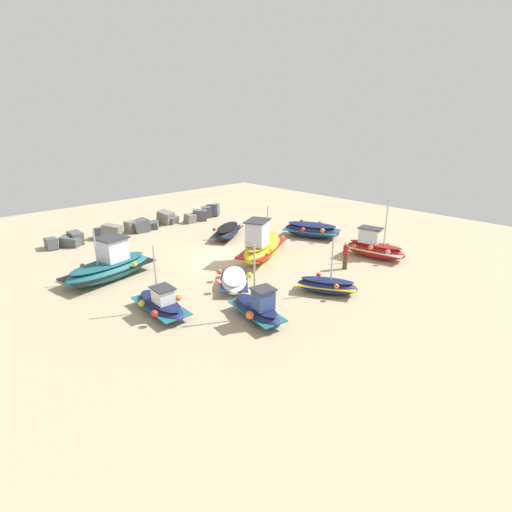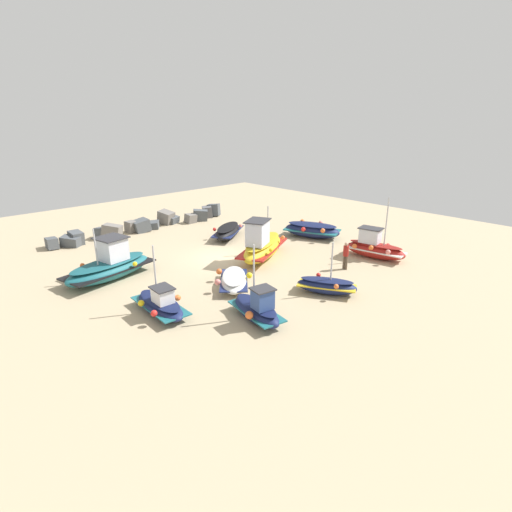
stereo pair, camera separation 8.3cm
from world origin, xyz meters
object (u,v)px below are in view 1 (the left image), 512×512
Objects in this scene: fishing_boat_2 at (161,304)px; person_walking at (346,254)px; fishing_boat_0 at (110,266)px; fishing_boat_3 at (312,230)px; fishing_boat_8 at (257,309)px; fishing_boat_7 at (262,245)px; fishing_boat_4 at (228,231)px; fishing_boat_1 at (374,247)px; fishing_boat_5 at (327,285)px; fishing_boat_6 at (234,280)px.

fishing_boat_2 reaches higher than person_walking.
fishing_boat_3 is (14.49, -2.69, -0.15)m from fishing_boat_0.
fishing_boat_3 is at bearing 129.28° from fishing_boat_8.
fishing_boat_7 is 1.58× the size of fishing_boat_8.
fishing_boat_4 is 9.91m from person_walking.
fishing_boat_3 is at bearing -17.01° from fishing_boat_1.
fishing_boat_4 is at bearing -43.65° from fishing_boat_5.
fishing_boat_6 is 0.61× the size of fishing_boat_7.
fishing_boat_0 is 16.08m from fishing_boat_1.
fishing_boat_2 is 1.11× the size of fishing_boat_5.
fishing_boat_2 reaches higher than fishing_boat_5.
fishing_boat_0 is 1.36× the size of fishing_boat_4.
fishing_boat_6 is 4.83m from fishing_boat_7.
fishing_boat_5 is 0.93× the size of fishing_boat_8.
fishing_boat_6 is at bearing -64.41° from fishing_boat_0.
fishing_boat_3 is 13.64m from fishing_boat_8.
person_walking is at bearing 79.02° from fishing_boat_1.
fishing_boat_7 reaches higher than fishing_boat_4.
fishing_boat_4 is (10.11, 7.28, 0.03)m from fishing_boat_2.
fishing_boat_2 is 2.15× the size of person_walking.
fishing_boat_8 is at bearing 40.69° from fishing_boat_2.
fishing_boat_8 reaches higher than fishing_boat_5.
fishing_boat_2 is 0.90× the size of fishing_boat_4.
fishing_boat_7 is (8.70, 2.21, 0.40)m from fishing_boat_2.
fishing_boat_0 is 9.56m from fishing_boat_8.
fishing_boat_1 reaches higher than person_walking.
person_walking is (8.14, 0.95, 0.41)m from fishing_boat_8.
fishing_boat_8 is 2.08× the size of person_walking.
fishing_boat_2 reaches higher than fishing_boat_4.
fishing_boat_2 is at bearing 32.13° from fishing_boat_5.
person_walking is at bearing -55.67° from fishing_boat_3.
fishing_boat_8 reaches higher than fishing_boat_0.
fishing_boat_6 is (-5.69, -7.28, -0.11)m from fishing_boat_4.
fishing_boat_7 is (-5.26, 4.87, 0.18)m from fishing_boat_1.
fishing_boat_6 is 2.01× the size of person_walking.
fishing_boat_3 is 1.30× the size of fishing_boat_8.
fishing_boat_0 is at bearing -154.09° from fishing_boat_8.
fishing_boat_1 is 5.71m from fishing_boat_3.
fishing_boat_8 is (-11.98, -6.53, -0.03)m from fishing_boat_3.
fishing_boat_4 is 1.19× the size of fishing_boat_6.
fishing_boat_0 is 1.36× the size of fishing_boat_1.
fishing_boat_1 is at bearing 111.23° from fishing_boat_7.
fishing_boat_3 is at bearing -76.54° from fishing_boat_5.
person_walking reaches higher than fishing_boat_6.
fishing_boat_8 is at bearing -82.58° from fishing_boat_3.
person_walking reaches higher than fishing_boat_3.
fishing_boat_0 is at bearing -42.14° from person_walking.
fishing_boat_2 is at bearing -99.69° from fishing_boat_3.
fishing_boat_1 is 0.89× the size of fishing_boat_3.
fishing_boat_4 is 2.40× the size of person_walking.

